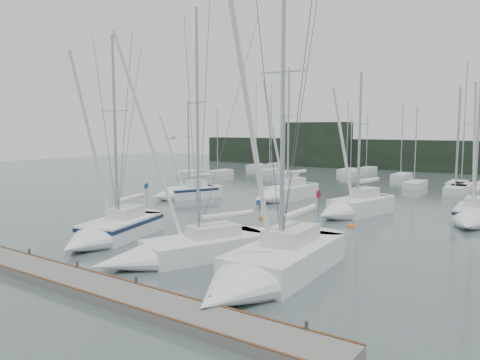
% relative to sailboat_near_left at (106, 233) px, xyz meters
% --- Properties ---
extents(ground, '(160.00, 160.00, 0.00)m').
position_rel_sailboat_near_left_xyz_m(ground, '(6.11, -1.04, -0.58)').
color(ground, '#4A5A58').
rests_on(ground, ground).
extents(dock, '(24.00, 2.00, 0.40)m').
position_rel_sailboat_near_left_xyz_m(dock, '(6.11, -6.04, -0.38)').
color(dock, '#61615C').
rests_on(dock, ground).
extents(far_treeline, '(90.00, 4.00, 5.00)m').
position_rel_sailboat_near_left_xyz_m(far_treeline, '(6.11, 60.96, 1.92)').
color(far_treeline, black).
rests_on(far_treeline, ground).
extents(far_building_left, '(12.00, 3.00, 8.00)m').
position_rel_sailboat_near_left_xyz_m(far_building_left, '(-13.89, 58.96, 3.42)').
color(far_building_left, black).
rests_on(far_building_left, ground).
extents(mast_forest, '(57.57, 24.73, 14.60)m').
position_rel_sailboat_near_left_xyz_m(mast_forest, '(6.57, 42.42, -0.11)').
color(mast_forest, silver).
rests_on(mast_forest, ground).
extents(sailboat_near_left, '(4.98, 8.99, 13.55)m').
position_rel_sailboat_near_left_xyz_m(sailboat_near_left, '(0.00, 0.00, 0.00)').
color(sailboat_near_left, silver).
rests_on(sailboat_near_left, ground).
extents(sailboat_near_center, '(6.26, 10.01, 14.10)m').
position_rel_sailboat_near_left_xyz_m(sailboat_near_center, '(6.16, -0.91, -0.09)').
color(sailboat_near_center, silver).
rests_on(sailboat_near_center, ground).
extents(sailboat_near_right, '(3.91, 11.42, 16.11)m').
position_rel_sailboat_near_left_xyz_m(sailboat_near_right, '(12.00, -1.16, 0.04)').
color(sailboat_near_right, silver).
rests_on(sailboat_near_right, ground).
extents(sailboat_mid_a, '(4.84, 7.11, 10.25)m').
position_rel_sailboat_near_left_xyz_m(sailboat_mid_a, '(-8.07, 15.82, -0.02)').
color(sailboat_mid_a, silver).
rests_on(sailboat_mid_a, ground).
extents(sailboat_mid_b, '(3.55, 8.81, 13.55)m').
position_rel_sailboat_near_left_xyz_m(sailboat_mid_b, '(0.44, 20.54, 0.03)').
color(sailboat_mid_b, silver).
rests_on(sailboat_mid_b, ground).
extents(sailboat_mid_c, '(4.35, 8.45, 12.10)m').
position_rel_sailboat_near_left_xyz_m(sailboat_mid_c, '(9.01, 16.59, 0.05)').
color(sailboat_mid_c, silver).
rests_on(sailboat_mid_c, ground).
extents(sailboat_mid_d, '(2.79, 7.51, 12.18)m').
position_rel_sailboat_near_left_xyz_m(sailboat_mid_d, '(17.51, 18.58, -0.01)').
color(sailboat_mid_d, silver).
rests_on(sailboat_mid_d, ground).
extents(buoy_a, '(0.50, 0.50, 0.50)m').
position_rel_sailboat_near_left_xyz_m(buoy_a, '(3.91, 11.68, -0.58)').
color(buoy_a, orange).
rests_on(buoy_a, ground).
extents(buoy_b, '(0.53, 0.53, 0.53)m').
position_rel_sailboat_near_left_xyz_m(buoy_b, '(10.63, 12.75, -0.58)').
color(buoy_b, orange).
rests_on(buoy_b, ground).
extents(buoy_c, '(0.45, 0.45, 0.45)m').
position_rel_sailboat_near_left_xyz_m(buoy_c, '(-4.64, 9.14, -0.58)').
color(buoy_c, orange).
rests_on(buoy_c, ground).
extents(seagull, '(0.96, 0.47, 0.19)m').
position_rel_sailboat_near_left_xyz_m(seagull, '(4.75, 0.75, 5.84)').
color(seagull, silver).
rests_on(seagull, ground).
extents(buoy_d, '(0.47, 0.47, 0.47)m').
position_rel_sailboat_near_left_xyz_m(buoy_d, '(7.39, 12.06, -0.58)').
color(buoy_d, orange).
rests_on(buoy_d, ground).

